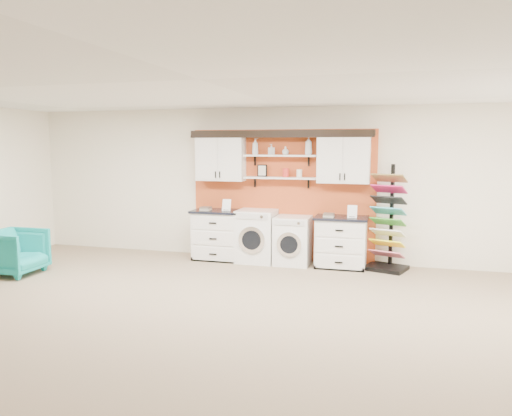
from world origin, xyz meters
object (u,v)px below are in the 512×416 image
(armchair, at_px, (15,252))
(base_cabinet_right, at_px, (341,242))
(base_cabinet_left, at_px, (219,235))
(sample_rack, at_px, (388,237))
(washer, at_px, (257,236))
(dryer, at_px, (293,240))

(armchair, bearing_deg, base_cabinet_right, -69.78)
(base_cabinet_left, relative_size, sample_rack, 0.52)
(base_cabinet_left, relative_size, washer, 0.99)
(base_cabinet_left, bearing_deg, dryer, -0.14)
(base_cabinet_left, xyz_separation_m, armchair, (-2.85, -1.94, -0.09))
(base_cabinet_right, xyz_separation_m, sample_rack, (0.78, 0.04, 0.11))
(base_cabinet_right, xyz_separation_m, armchair, (-5.11, -1.94, -0.07))
(sample_rack, relative_size, armchair, 2.20)
(base_cabinet_right, distance_m, dryer, 0.85)
(base_cabinet_right, distance_m, armchair, 5.47)
(sample_rack, height_order, armchair, sample_rack)
(sample_rack, xyz_separation_m, armchair, (-5.89, -1.98, -0.19))
(washer, xyz_separation_m, sample_rack, (2.30, 0.04, 0.08))
(armchair, bearing_deg, base_cabinet_left, -56.32)
(base_cabinet_left, distance_m, base_cabinet_right, 2.26)
(base_cabinet_right, relative_size, dryer, 1.06)
(base_cabinet_right, bearing_deg, base_cabinet_left, -180.00)
(base_cabinet_left, height_order, washer, washer)
(base_cabinet_left, bearing_deg, armchair, -145.73)
(base_cabinet_left, height_order, dryer, base_cabinet_left)
(sample_rack, bearing_deg, dryer, -160.04)
(washer, height_order, armchair, washer)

